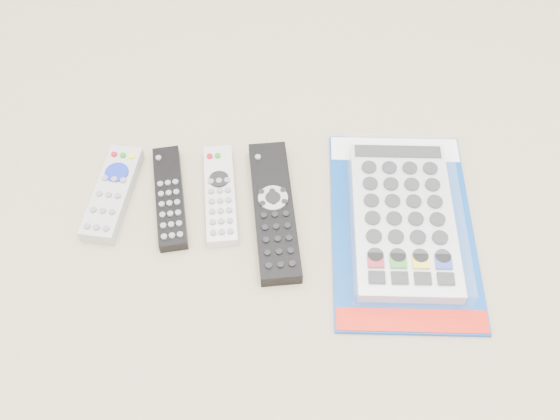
{
  "coord_description": "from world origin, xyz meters",
  "views": [
    {
      "loc": [
        0.03,
        -0.48,
        0.75
      ],
      "look_at": [
        0.04,
        0.02,
        0.01
      ],
      "focal_mm": 40.0,
      "sensor_mm": 36.0,
      "label": 1
    }
  ],
  "objects_px": {
    "remote_small_grey": "(113,193)",
    "remote_slim_black": "(170,197)",
    "remote_silver_dvd": "(220,195)",
    "jumbo_remote_packaged": "(404,217)",
    "remote_large_black": "(274,210)"
  },
  "relations": [
    {
      "from": "remote_small_grey",
      "to": "remote_silver_dvd",
      "type": "distance_m",
      "value": 0.16
    },
    {
      "from": "remote_small_grey",
      "to": "remote_large_black",
      "type": "bearing_deg",
      "value": 0.62
    },
    {
      "from": "remote_small_grey",
      "to": "remote_slim_black",
      "type": "bearing_deg",
      "value": 3.81
    },
    {
      "from": "jumbo_remote_packaged",
      "to": "remote_small_grey",
      "type": "bearing_deg",
      "value": 174.94
    },
    {
      "from": "remote_slim_black",
      "to": "jumbo_remote_packaged",
      "type": "relative_size",
      "value": 0.53
    },
    {
      "from": "remote_large_black",
      "to": "jumbo_remote_packaged",
      "type": "distance_m",
      "value": 0.18
    },
    {
      "from": "remote_silver_dvd",
      "to": "remote_large_black",
      "type": "xyz_separation_m",
      "value": [
        0.08,
        -0.03,
        0.0
      ]
    },
    {
      "from": "remote_silver_dvd",
      "to": "jumbo_remote_packaged",
      "type": "bearing_deg",
      "value": -15.69
    },
    {
      "from": "remote_slim_black",
      "to": "jumbo_remote_packaged",
      "type": "distance_m",
      "value": 0.34
    },
    {
      "from": "remote_small_grey",
      "to": "remote_silver_dvd",
      "type": "bearing_deg",
      "value": 7.58
    },
    {
      "from": "remote_silver_dvd",
      "to": "remote_large_black",
      "type": "height_order",
      "value": "remote_large_black"
    },
    {
      "from": "remote_small_grey",
      "to": "remote_large_black",
      "type": "relative_size",
      "value": 0.71
    },
    {
      "from": "remote_silver_dvd",
      "to": "jumbo_remote_packaged",
      "type": "height_order",
      "value": "jumbo_remote_packaged"
    },
    {
      "from": "remote_slim_black",
      "to": "remote_silver_dvd",
      "type": "relative_size",
      "value": 1.04
    },
    {
      "from": "jumbo_remote_packaged",
      "to": "remote_large_black",
      "type": "bearing_deg",
      "value": 176.12
    }
  ]
}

